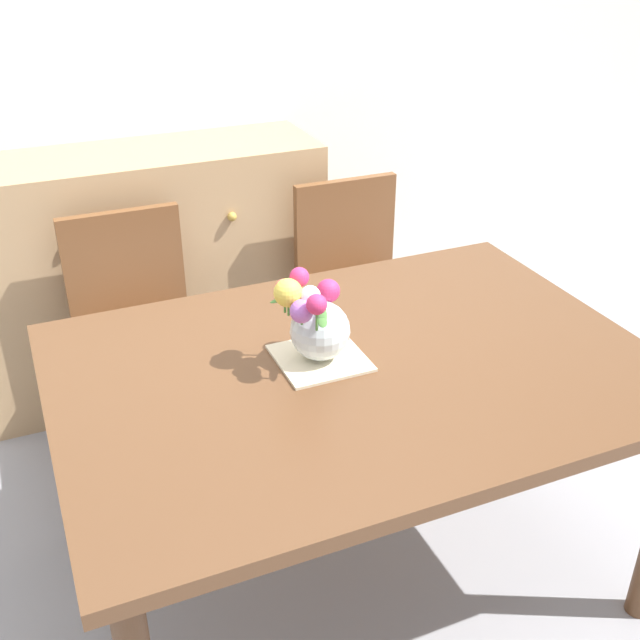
{
  "coord_description": "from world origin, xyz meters",
  "views": [
    {
      "loc": [
        -0.76,
        -1.55,
        1.83
      ],
      "look_at": [
        -0.08,
        0.05,
        0.88
      ],
      "focal_mm": 42.98,
      "sensor_mm": 36.0,
      "label": 1
    }
  ],
  "objects": [
    {
      "name": "dresser",
      "position": [
        -0.3,
        1.33,
        0.5
      ],
      "size": [
        1.4,
        0.47,
        1.0
      ],
      "color": "tan",
      "rests_on": "ground_plane"
    },
    {
      "name": "chair_right",
      "position": [
        0.43,
        0.9,
        0.52
      ],
      "size": [
        0.42,
        0.42,
        0.9
      ],
      "rotation": [
        0.0,
        0.0,
        3.14
      ],
      "color": "brown",
      "rests_on": "ground_plane"
    },
    {
      "name": "back_wall",
      "position": [
        0.0,
        1.6,
        1.4
      ],
      "size": [
        7.0,
        0.1,
        2.8
      ],
      "primitive_type": "cube",
      "color": "silver",
      "rests_on": "ground_plane"
    },
    {
      "name": "placemat",
      "position": [
        -0.08,
        0.05,
        0.76
      ],
      "size": [
        0.23,
        0.23,
        0.01
      ],
      "primitive_type": "cube",
      "color": "beige",
      "rests_on": "dining_table"
    },
    {
      "name": "ground_plane",
      "position": [
        0.0,
        0.0,
        0.0
      ],
      "size": [
        12.0,
        12.0,
        0.0
      ],
      "primitive_type": "plane",
      "color": "#939399"
    },
    {
      "name": "dining_table",
      "position": [
        0.0,
        0.0,
        0.67
      ],
      "size": [
        1.58,
        1.11,
        0.76
      ],
      "color": "brown",
      "rests_on": "ground_plane"
    },
    {
      "name": "chair_left",
      "position": [
        -0.43,
        0.9,
        0.52
      ],
      "size": [
        0.42,
        0.42,
        0.9
      ],
      "rotation": [
        0.0,
        0.0,
        3.14
      ],
      "color": "brown",
      "rests_on": "ground_plane"
    },
    {
      "name": "flower_vase",
      "position": [
        -0.1,
        0.05,
        0.88
      ],
      "size": [
        0.21,
        0.19,
        0.25
      ],
      "color": "silver",
      "rests_on": "placemat"
    }
  ]
}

